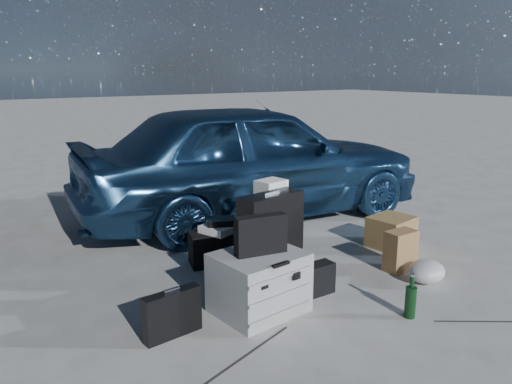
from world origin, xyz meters
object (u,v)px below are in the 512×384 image
suitcase_left (271,238)px  pelican_case (259,282)px  cardboard_box (391,232)px  green_bottle (411,297)px  briefcase (172,314)px  car (252,159)px  duffel_bag (223,247)px  suitcase_right (271,234)px

suitcase_left → pelican_case: bearing=-143.1°
suitcase_left → cardboard_box: suitcase_left is taller
cardboard_box → green_bottle: (-1.03, -1.07, 0.00)m
cardboard_box → suitcase_left: bearing=179.5°
pelican_case → briefcase: (-0.67, 0.03, -0.06)m
car → briefcase: (-1.96, -1.99, -0.53)m
briefcase → green_bottle: (1.49, -0.71, -0.00)m
car → duffel_bag: (-1.02, -1.07, -0.54)m
cardboard_box → suitcase_right: bearing=168.8°
suitcase_left → suitcase_right: (0.18, 0.24, -0.07)m
car → cardboard_box: size_ratio=10.06×
suitcase_left → briefcase: bearing=-169.2°
car → green_bottle: size_ratio=13.01×
pelican_case → green_bottle: 1.07m
suitcase_right → briefcase: bearing=-159.8°
briefcase → suitcase_right: (1.24, 0.62, 0.14)m
cardboard_box → duffel_bag: bearing=160.6°
duffel_bag → pelican_case: bearing=-89.0°
suitcase_right → car: bearing=56.5°
suitcase_left → duffel_bag: bearing=95.0°
briefcase → duffel_bag: (0.93, 0.92, -0.01)m
car → duffel_bag: car is taller
car → suitcase_right: (-0.71, -1.38, -0.39)m
pelican_case → suitcase_right: (0.57, 0.64, 0.08)m
suitcase_left → cardboard_box: 1.47m
duffel_bag → suitcase_left: bearing=-59.9°
suitcase_right → cardboard_box: bearing=-17.4°
suitcase_right → duffel_bag: bearing=129.5°
pelican_case → car: bearing=51.8°
briefcase → suitcase_right: 1.39m
suitcase_right → duffel_bag: (-0.31, 0.30, -0.15)m
pelican_case → suitcase_left: bearing=39.8°
green_bottle → car: bearing=80.3°
pelican_case → suitcase_left: suitcase_left is taller
car → pelican_case: 2.44m
pelican_case → cardboard_box: pelican_case is taller
briefcase → duffel_bag: size_ratio=0.67×
briefcase → suitcase_right: bearing=20.9°
duffel_bag → cardboard_box: (1.59, -0.56, 0.00)m
car → green_bottle: bearing=177.0°
suitcase_left → duffel_bag: size_ratio=1.23×
pelican_case → green_bottle: (0.82, -0.68, -0.06)m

